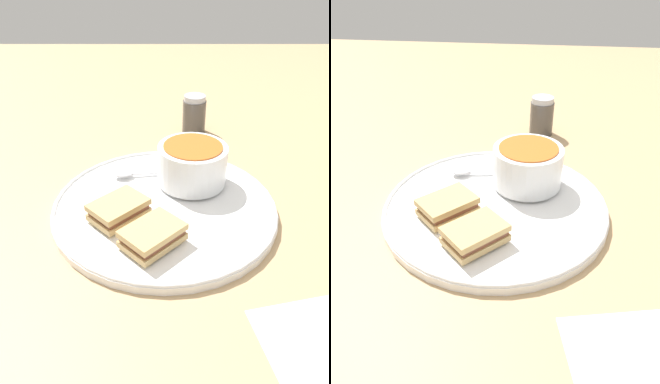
# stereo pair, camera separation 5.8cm
# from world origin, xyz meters

# --- Properties ---
(ground_plane) EXTENTS (2.40, 2.40, 0.00)m
(ground_plane) POSITION_xyz_m (0.00, 0.00, 0.00)
(ground_plane) COLOR tan
(plate) EXTENTS (0.35, 0.35, 0.02)m
(plate) POSITION_xyz_m (0.00, 0.00, 0.01)
(plate) COLOR white
(plate) RESTS_ON ground_plane
(soup_bowl) EXTENTS (0.12, 0.12, 0.07)m
(soup_bowl) POSITION_xyz_m (0.06, -0.05, 0.05)
(soup_bowl) COLOR white
(soup_bowl) RESTS_ON plate
(spoon) EXTENTS (0.03, 0.12, 0.01)m
(spoon) POSITION_xyz_m (0.08, 0.06, 0.02)
(spoon) COLOR silver
(spoon) RESTS_ON plate
(sandwich_half_near) EXTENTS (0.10, 0.10, 0.03)m
(sandwich_half_near) POSITION_xyz_m (-0.04, 0.07, 0.03)
(sandwich_half_near) COLOR tan
(sandwich_half_near) RESTS_ON plate
(sandwich_half_far) EXTENTS (0.10, 0.10, 0.03)m
(sandwich_half_far) POSITION_xyz_m (-0.10, 0.02, 0.03)
(sandwich_half_far) COLOR tan
(sandwich_half_far) RESTS_ON plate
(salt_shaker) EXTENTS (0.05, 0.05, 0.08)m
(salt_shaker) POSITION_xyz_m (0.30, -0.07, 0.04)
(salt_shaker) COLOR #4C4742
(salt_shaker) RESTS_ON ground_plane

